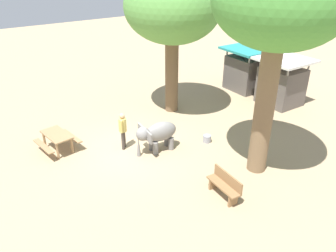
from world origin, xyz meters
TOP-DOWN VIEW (x-y plane):
  - ground_plane at (0.00, 0.00)m, footprint 60.00×60.00m
  - elephant at (0.68, 0.68)m, footprint 1.23×1.83m
  - person_handler at (-0.28, -0.40)m, footprint 0.42×0.35m
  - shade_tree_main at (-2.42, 3.49)m, footprint 4.81×4.41m
  - shade_tree_secondary at (3.91, 3.15)m, footprint 4.41×4.04m
  - wooden_bench at (4.47, 1.01)m, footprint 1.42×0.48m
  - picnic_table_near at (-1.64, -2.77)m, footprint 1.72×1.70m
  - market_stall_teal at (-2.47, 8.89)m, footprint 2.50×2.50m
  - market_stall_white at (0.13, 8.89)m, footprint 2.50×2.50m
  - feed_bucket at (1.27, 2.88)m, footprint 0.36×0.36m

SIDE VIEW (x-z plane):
  - ground_plane at x=0.00m, z-range 0.00..0.00m
  - feed_bucket at x=1.27m, z-range 0.00..0.32m
  - wooden_bench at x=4.47m, z-range 0.03..0.91m
  - picnic_table_near at x=-1.64m, z-range 0.20..0.98m
  - elephant at x=0.68m, z-range 0.18..1.44m
  - person_handler at x=-0.28m, z-range 0.14..1.76m
  - market_stall_teal at x=-2.47m, z-range -0.12..2.40m
  - market_stall_white at x=0.13m, z-range -0.12..2.40m
  - shade_tree_main at x=-2.42m, z-range 1.68..8.59m
  - shade_tree_secondary at x=3.91m, z-range 2.15..9.89m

